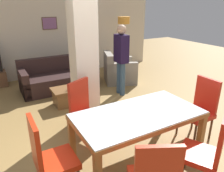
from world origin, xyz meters
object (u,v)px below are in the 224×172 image
dining_chair_head_right (200,107)px  dining_chair_near_right (208,149)px  dining_table (138,123)px  standing_person (121,56)px  bottle (73,83)px  floor_lamp (124,25)px  dining_chair_far_left (85,110)px  coffee_table (67,96)px  sofa (59,78)px  armchair (118,72)px  dining_chair_head_left (48,156)px

dining_chair_head_right → dining_chair_near_right: (-0.85, -0.82, 0.00)m
dining_table → standing_person: 2.52m
bottle → floor_lamp: bearing=35.7°
dining_chair_head_right → standing_person: size_ratio=0.60×
dining_chair_far_left → dining_chair_near_right: size_ratio=1.00×
dining_chair_far_left → dining_table: bearing=90.0°
bottle → floor_lamp: floor_lamp is taller
dining_table → coffee_table: dining_table is taller
dining_chair_head_right → sofa: bearing=22.7°
armchair → dining_chair_head_right: bearing=16.0°
dining_table → dining_chair_head_left: 1.25m
dining_chair_head_right → standing_person: (-0.18, 2.24, 0.44)m
dining_chair_head_right → standing_person: bearing=4.5°
dining_chair_far_left → dining_chair_near_right: same height
bottle → floor_lamp: size_ratio=0.17×
dining_chair_head_right → coffee_table: bearing=34.1°
floor_lamp → bottle: bearing=-144.3°
dining_chair_near_right → standing_person: size_ratio=0.60×
standing_person → bottle: bearing=90.8°
dining_table → dining_chair_head_right: (1.28, 0.00, -0.07)m
dining_chair_head_right → armchair: bearing=-4.7°
dining_chair_far_left → bottle: dining_chair_far_left is taller
floor_lamp → standing_person: 2.19m
dining_chair_near_right → bottle: dining_chair_near_right is taller
dining_chair_head_left → bottle: size_ratio=3.52×
dining_chair_head_left → dining_chair_near_right: same height
dining_chair_head_left → dining_chair_near_right: 1.87m
coffee_table → bottle: bottle is taller
dining_table → dining_chair_far_left: bearing=116.9°
bottle → floor_lamp: (2.40, 1.73, 0.99)m
armchair → bottle: (-1.65, -0.78, 0.20)m
floor_lamp → armchair: bearing=-128.6°
coffee_table → dining_chair_near_right: bearing=-77.1°
dining_chair_head_left → coffee_table: size_ratio=1.60×
dining_chair_head_left → floor_lamp: floor_lamp is taller
floor_lamp → dining_chair_head_right: bearing=-104.1°
coffee_table → floor_lamp: 3.34m
dining_chair_head_right → bottle: (-1.40, 2.27, -0.05)m
dining_chair_far_left → standing_person: bearing=-165.1°
coffee_table → bottle: 0.34m
sofa → standing_person: size_ratio=1.14×
dining_chair_head_right → floor_lamp: floor_lamp is taller
sofa → armchair: (1.67, -0.32, 0.02)m
dining_chair_head_right → dining_chair_near_right: 1.17m
armchair → floor_lamp: floor_lamp is taller
dining_chair_head_left → sofa: dining_chair_head_left is taller
dining_chair_head_left → floor_lamp: size_ratio=0.58×
dining_chair_far_left → armchair: bearing=-158.7°
coffee_table → standing_person: size_ratio=0.38×
dining_chair_near_right → coffee_table: (-0.71, 3.11, -0.35)m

